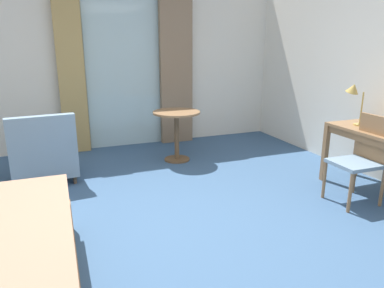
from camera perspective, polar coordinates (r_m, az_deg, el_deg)
name	(u,v)px	position (r m, az deg, el deg)	size (l,w,h in m)	color
ground	(160,234)	(3.54, -5.15, -14.10)	(6.67, 6.83, 0.10)	#38567A
wall_back	(103,62)	(6.18, -13.93, 12.57)	(6.27, 0.12, 2.84)	white
balcony_glass_door	(125,72)	(6.16, -10.59, 11.17)	(1.28, 0.02, 2.50)	silver
curtain_panel_left	(71,72)	(5.96, -18.69, 10.88)	(0.40, 0.10, 2.58)	tan
curtain_panel_right	(176,69)	(6.28, -2.56, 11.88)	(0.57, 0.10, 2.58)	#897056
desk_chair	(363,155)	(4.32, 25.54, -1.66)	(0.49, 0.44, 0.97)	gray
desk_lamp	(354,93)	(4.74, 24.45, 7.38)	(0.18, 0.29, 0.50)	tan
armchair_by_window	(43,155)	(4.87, -22.62, -1.65)	(0.83, 0.75, 0.90)	gray
round_cafe_table	(177,124)	(5.31, -2.47, 3.15)	(0.69, 0.69, 0.75)	olive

